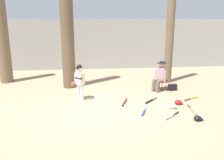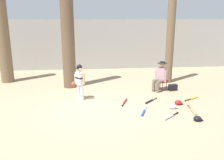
# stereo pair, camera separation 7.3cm
# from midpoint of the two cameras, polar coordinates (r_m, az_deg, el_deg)

# --- Properties ---
(ground_plane) EXTENTS (60.00, 60.00, 0.00)m
(ground_plane) POSITION_cam_midpoint_polar(r_m,az_deg,el_deg) (7.78, -3.65, -7.02)
(ground_plane) COLOR #9E8466
(concrete_back_wall) EXTENTS (18.00, 0.36, 2.84)m
(concrete_back_wall) POSITION_cam_midpoint_polar(r_m,az_deg,el_deg) (13.79, -4.96, 8.59)
(concrete_back_wall) COLOR #9E9E99
(concrete_back_wall) RESTS_ON ground
(tree_near_player) EXTENTS (0.85, 0.85, 6.47)m
(tree_near_player) POSITION_cam_midpoint_polar(r_m,az_deg,el_deg) (9.95, -11.16, 13.99)
(tree_near_player) COLOR brown
(tree_near_player) RESTS_ON ground
(tree_behind_spectator) EXTENTS (0.54, 0.54, 5.82)m
(tree_behind_spectator) POSITION_cam_midpoint_polar(r_m,az_deg,el_deg) (10.92, 13.84, 13.01)
(tree_behind_spectator) COLOR brown
(tree_behind_spectator) RESTS_ON ground
(young_ballplayer) EXTENTS (0.55, 0.47, 1.31)m
(young_ballplayer) POSITION_cam_midpoint_polar(r_m,az_deg,el_deg) (8.51, -8.17, 0.05)
(young_ballplayer) COLOR white
(young_ballplayer) RESTS_ON ground
(folding_stool) EXTENTS (0.56, 0.56, 0.41)m
(folding_stool) POSITION_cam_midpoint_polar(r_m,az_deg,el_deg) (9.89, 11.63, -0.31)
(folding_stool) COLOR red
(folding_stool) RESTS_ON ground
(seated_spectator) EXTENTS (0.64, 0.61, 1.20)m
(seated_spectator) POSITION_cam_midpoint_polar(r_m,az_deg,el_deg) (9.74, 11.39, 1.15)
(seated_spectator) COLOR #6B6051
(seated_spectator) RESTS_ON ground
(handbag_beside_stool) EXTENTS (0.37, 0.24, 0.26)m
(handbag_beside_stool) POSITION_cam_midpoint_polar(r_m,az_deg,el_deg) (9.98, 14.28, -1.73)
(handbag_beside_stool) COLOR black
(handbag_beside_stool) RESTS_ON ground
(tree_far_left) EXTENTS (0.76, 0.76, 5.28)m
(tree_far_left) POSITION_cam_midpoint_polar(r_m,az_deg,el_deg) (11.71, -25.41, 10.39)
(tree_far_left) COLOR brown
(tree_far_left) RESTS_ON ground
(bat_blue_youth) EXTENTS (0.37, 0.75, 0.07)m
(bat_blue_youth) POSITION_cam_midpoint_polar(r_m,az_deg,el_deg) (7.50, 7.48, -7.68)
(bat_blue_youth) COLOR #2347AD
(bat_blue_youth) RESTS_ON ground
(bat_black_composite) EXTENTS (0.58, 0.57, 0.07)m
(bat_black_composite) POSITION_cam_midpoint_polar(r_m,az_deg,el_deg) (8.49, 8.96, -5.05)
(bat_black_composite) COLOR black
(bat_black_composite) RESTS_ON ground
(bat_wood_tan) EXTENTS (0.14, 0.82, 0.07)m
(bat_wood_tan) POSITION_cam_midpoint_polar(r_m,az_deg,el_deg) (7.94, 18.86, -7.10)
(bat_wood_tan) COLOR tan
(bat_wood_tan) RESTS_ON ground
(bat_yellow_trainer) EXTENTS (0.67, 0.43, 0.07)m
(bat_yellow_trainer) POSITION_cam_midpoint_polar(r_m,az_deg,el_deg) (9.19, 18.80, -4.13)
(bat_yellow_trainer) COLOR yellow
(bat_yellow_trainer) RESTS_ON ground
(bat_aluminum_silver) EXTENTS (0.61, 0.51, 0.07)m
(bat_aluminum_silver) POSITION_cam_midpoint_polar(r_m,az_deg,el_deg) (7.31, 13.65, -8.60)
(bat_aluminum_silver) COLOR #B7BCC6
(bat_aluminum_silver) RESTS_ON ground
(bat_red_barrel) EXTENTS (0.30, 0.69, 0.07)m
(bat_red_barrel) POSITION_cam_midpoint_polar(r_m,az_deg,el_deg) (8.35, 2.92, -5.21)
(bat_red_barrel) COLOR red
(bat_red_barrel) RESTS_ON ground
(batting_helmet_red) EXTENTS (0.29, 0.22, 0.17)m
(batting_helmet_red) POSITION_cam_midpoint_polar(r_m,az_deg,el_deg) (8.44, 15.56, -5.26)
(batting_helmet_red) COLOR #A81919
(batting_helmet_red) RESTS_ON ground
(batting_helmet_white) EXTENTS (0.28, 0.22, 0.16)m
(batting_helmet_white) POSITION_cam_midpoint_polar(r_m,az_deg,el_deg) (8.04, 14.34, -6.20)
(batting_helmet_white) COLOR silver
(batting_helmet_white) RESTS_ON ground
(batting_helmet_black) EXTENTS (0.28, 0.21, 0.16)m
(batting_helmet_black) POSITION_cam_midpoint_polar(r_m,az_deg,el_deg) (7.32, 19.86, -8.76)
(batting_helmet_black) COLOR black
(batting_helmet_black) RESTS_ON ground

